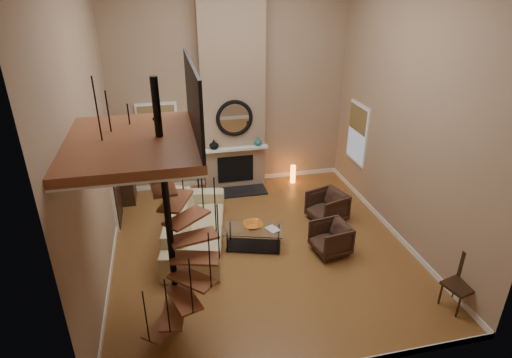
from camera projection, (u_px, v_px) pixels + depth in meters
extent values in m
cube|color=#A26C34|center=(260.00, 247.00, 8.86)|extent=(6.00, 6.50, 0.01)
cube|color=tan|center=(231.00, 83.00, 10.53)|extent=(6.00, 0.02, 5.50)
cube|color=tan|center=(326.00, 207.00, 4.81)|extent=(6.00, 0.02, 5.50)
cube|color=tan|center=(88.00, 134.00, 7.07)|extent=(0.02, 6.50, 5.50)
cube|color=tan|center=(409.00, 111.00, 8.27)|extent=(0.02, 6.50, 5.50)
cube|color=white|center=(233.00, 180.00, 11.68)|extent=(6.00, 0.02, 0.12)
cube|color=white|center=(112.00, 264.00, 8.23)|extent=(0.02, 6.50, 0.12)
cube|color=white|center=(390.00, 228.00, 9.43)|extent=(0.02, 6.50, 0.12)
cube|color=#987C63|center=(232.00, 84.00, 10.36)|extent=(1.60, 0.38, 5.50)
cube|color=black|center=(238.00, 192.00, 11.11)|extent=(1.50, 0.60, 0.04)
cube|color=black|center=(236.00, 169.00, 11.14)|extent=(0.95, 0.02, 0.72)
cube|color=white|center=(236.00, 149.00, 10.81)|extent=(1.70, 0.18, 0.06)
torus|color=black|center=(235.00, 118.00, 10.52)|extent=(0.94, 0.10, 0.94)
cylinder|color=white|center=(234.00, 118.00, 10.52)|extent=(0.80, 0.01, 0.80)
imported|color=black|center=(214.00, 144.00, 10.67)|extent=(0.24, 0.24, 0.25)
imported|color=#1B5F5B|center=(258.00, 142.00, 10.90)|extent=(0.20, 0.20, 0.21)
cube|color=white|center=(158.00, 132.00, 10.63)|extent=(1.02, 0.04, 1.52)
cube|color=#8C9EB2|center=(158.00, 132.00, 10.61)|extent=(0.90, 0.01, 1.40)
cube|color=olive|center=(157.00, 125.00, 10.51)|extent=(0.90, 0.01, 0.98)
cube|color=white|center=(358.00, 134.00, 10.52)|extent=(0.04, 1.02, 1.52)
cube|color=#8C9EB2|center=(357.00, 134.00, 10.52)|extent=(0.01, 0.90, 1.40)
cube|color=olive|center=(358.00, 119.00, 10.35)|extent=(0.01, 0.90, 0.63)
cube|color=white|center=(113.00, 179.00, 9.40)|extent=(0.06, 1.05, 2.16)
cube|color=black|center=(115.00, 180.00, 9.41)|extent=(0.05, 0.90, 2.05)
cube|color=#8C9EB2|center=(113.00, 163.00, 9.24)|extent=(0.01, 0.60, 0.90)
cube|color=brown|center=(133.00, 142.00, 5.47)|extent=(1.70, 2.20, 0.12)
cube|color=white|center=(133.00, 148.00, 5.51)|extent=(1.70, 2.20, 0.03)
cube|color=black|center=(193.00, 99.00, 5.41)|extent=(0.04, 2.20, 0.94)
cylinder|color=black|center=(168.00, 217.00, 6.05)|extent=(0.10, 0.10, 4.02)
cube|color=brown|center=(164.00, 325.00, 6.51)|extent=(0.71, 0.78, 0.04)
cylinder|color=black|center=(146.00, 317.00, 6.01)|extent=(0.02, 0.02, 0.94)
cube|color=brown|center=(174.00, 314.00, 6.36)|extent=(0.46, 0.77, 0.04)
cylinder|color=black|center=(167.00, 307.00, 5.84)|extent=(0.02, 0.02, 0.94)
cube|color=brown|center=(184.00, 298.00, 6.30)|extent=(0.55, 0.79, 0.04)
cylinder|color=black|center=(191.00, 287.00, 5.82)|extent=(0.02, 0.02, 0.94)
cube|color=brown|center=(192.00, 279.00, 6.30)|extent=(0.75, 0.74, 0.04)
cylinder|color=black|center=(210.00, 261.00, 5.93)|extent=(0.02, 0.02, 0.94)
cube|color=brown|center=(196.00, 258.00, 6.33)|extent=(0.79, 0.53, 0.04)
cylinder|color=black|center=(218.00, 232.00, 6.11)|extent=(0.02, 0.02, 0.94)
cube|color=brown|center=(194.00, 237.00, 6.38)|extent=(0.77, 0.48, 0.04)
cylinder|color=black|center=(215.00, 205.00, 6.31)|extent=(0.02, 0.02, 0.94)
cube|color=brown|center=(187.00, 218.00, 6.39)|extent=(0.77, 0.72, 0.04)
cylinder|color=black|center=(202.00, 182.00, 6.44)|extent=(0.02, 0.02, 0.94)
cube|color=brown|center=(176.00, 201.00, 6.34)|extent=(0.58, 0.79, 0.04)
cylinder|color=black|center=(181.00, 163.00, 6.46)|extent=(0.02, 0.02, 0.94)
cube|color=brown|center=(162.00, 186.00, 6.21)|extent=(0.41, 0.75, 0.04)
cylinder|color=black|center=(156.00, 148.00, 6.32)|extent=(0.02, 0.02, 0.94)
cube|color=brown|center=(149.00, 172.00, 6.02)|extent=(0.68, 0.79, 0.04)
cylinder|color=black|center=(131.00, 136.00, 6.04)|extent=(0.02, 0.02, 0.94)
cube|color=brown|center=(138.00, 160.00, 5.77)|extent=(0.80, 0.64, 0.04)
cylinder|color=black|center=(110.00, 125.00, 5.65)|extent=(0.02, 0.02, 0.94)
cube|color=brown|center=(132.00, 147.00, 5.50)|extent=(0.72, 0.34, 0.04)
cylinder|color=black|center=(98.00, 114.00, 5.22)|extent=(0.02, 0.02, 0.94)
cube|color=black|center=(123.00, 165.00, 10.38)|extent=(0.41, 0.87, 1.95)
imported|color=#CABB8C|center=(195.00, 225.00, 8.90)|extent=(1.62, 3.01, 0.83)
imported|color=#3A241B|center=(329.00, 206.00, 9.73)|extent=(0.97, 0.95, 0.71)
imported|color=#3A241B|center=(333.00, 238.00, 8.54)|extent=(0.80, 0.78, 0.64)
cube|color=silver|center=(253.00, 229.00, 8.67)|extent=(1.35, 0.95, 0.02)
cube|color=black|center=(254.00, 246.00, 8.85)|extent=(1.22, 0.82, 0.02)
cylinder|color=black|center=(227.00, 243.00, 8.61)|extent=(0.04, 0.04, 0.45)
cylinder|color=black|center=(278.00, 245.00, 8.53)|extent=(0.04, 0.04, 0.45)
cylinder|color=black|center=(230.00, 231.00, 9.00)|extent=(0.04, 0.04, 0.45)
cylinder|color=black|center=(279.00, 233.00, 8.93)|extent=(0.04, 0.04, 0.45)
imported|color=orange|center=(253.00, 225.00, 8.69)|extent=(0.41, 0.41, 0.10)
imported|color=gray|center=(272.00, 230.00, 8.60)|extent=(0.30, 0.34, 0.03)
cylinder|color=black|center=(200.00, 205.00, 10.46)|extent=(0.34, 0.34, 0.03)
cylinder|color=black|center=(198.00, 176.00, 10.13)|extent=(0.04, 0.04, 1.45)
cylinder|color=#F2E5C6|center=(196.00, 147.00, 9.80)|extent=(0.37, 0.37, 0.30)
cylinder|color=orange|center=(293.00, 174.00, 11.56)|extent=(0.14, 0.14, 0.50)
cube|color=black|center=(459.00, 286.00, 7.06)|extent=(0.54, 0.54, 0.05)
cube|color=black|center=(471.00, 270.00, 7.03)|extent=(0.15, 0.42, 0.52)
cylinder|color=black|center=(458.00, 307.00, 6.94)|extent=(0.04, 0.04, 0.42)
cylinder|color=black|center=(473.00, 300.00, 7.09)|extent=(0.04, 0.04, 0.42)
cylinder|color=black|center=(440.00, 294.00, 7.22)|extent=(0.04, 0.04, 0.42)
cylinder|color=black|center=(455.00, 287.00, 7.37)|extent=(0.04, 0.04, 0.42)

